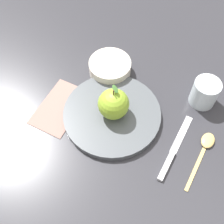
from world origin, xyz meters
name	(u,v)px	position (x,y,z in m)	size (l,w,h in m)	color
ground_plane	(124,128)	(0.00, 0.00, 0.00)	(2.40, 2.40, 0.00)	#2D2D33
dinner_plate	(112,114)	(0.02, 0.05, 0.01)	(0.27, 0.27, 0.02)	#4C5156
apple	(113,104)	(0.02, 0.04, 0.06)	(0.08, 0.08, 0.10)	#8CB22D
side_bowl	(110,67)	(0.17, 0.11, 0.03)	(0.13, 0.13, 0.04)	silver
cup	(205,92)	(0.17, -0.17, 0.04)	(0.07, 0.07, 0.08)	silver
knife	(173,153)	(-0.02, -0.14, 0.00)	(0.21, 0.04, 0.01)	silver
spoon	(205,147)	(0.03, -0.21, 0.01)	(0.18, 0.04, 0.01)	#D8B766
linen_napkin	(60,107)	(-0.01, 0.19, 0.00)	(0.11, 0.17, 0.00)	gray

